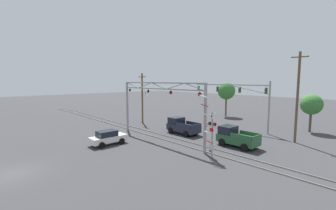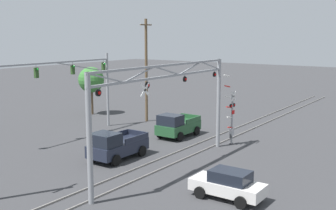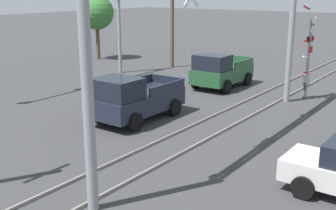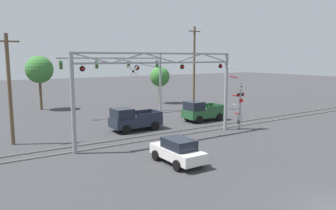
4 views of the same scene
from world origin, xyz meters
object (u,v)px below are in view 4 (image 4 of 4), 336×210
at_px(pickup_truck_following, 201,111).
at_px(background_tree_far_left_verge, 39,70).
at_px(utility_pole_left, 9,88).
at_px(background_tree_beyond_span, 160,77).
at_px(utility_pole_right, 194,68).
at_px(pickup_truck_lead, 133,120).
at_px(traffic_signal_span, 135,71).
at_px(crossing_gantry, 160,83).
at_px(sedan_waiting, 178,151).
at_px(crossing_signal_mast, 239,106).

xyz_separation_m(pickup_truck_following, background_tree_far_left_verge, (-12.51, 17.23, 4.12)).
bearing_deg(pickup_truck_following, utility_pole_left, 178.33).
bearing_deg(background_tree_beyond_span, background_tree_far_left_verge, 168.23).
bearing_deg(utility_pole_right, background_tree_far_left_verge, 146.75).
relative_size(pickup_truck_lead, pickup_truck_following, 1.06).
bearing_deg(utility_pole_right, pickup_truck_lead, -151.53).
bearing_deg(pickup_truck_lead, traffic_signal_span, 61.06).
height_order(crossing_gantry, pickup_truck_lead, crossing_gantry).
relative_size(traffic_signal_span, pickup_truck_lead, 2.76).
bearing_deg(sedan_waiting, utility_pole_right, 49.70).
bearing_deg(traffic_signal_span, background_tree_beyond_span, 39.11).
xyz_separation_m(crossing_signal_mast, background_tree_far_left_verge, (-12.90, 22.32, 2.95)).
distance_m(crossing_gantry, background_tree_far_left_verge, 22.22).
bearing_deg(traffic_signal_span, sedan_waiting, -109.72).
bearing_deg(sedan_waiting, crossing_gantry, 68.31).
bearing_deg(background_tree_far_left_verge, sedan_waiting, -85.10).
distance_m(crossing_gantry, utility_pole_left, 11.49).
xyz_separation_m(traffic_signal_span, sedan_waiting, (-6.59, -18.39, -4.30)).
xyz_separation_m(pickup_truck_lead, pickup_truck_following, (8.18, 0.14, -0.00)).
xyz_separation_m(pickup_truck_following, utility_pole_right, (3.94, 6.44, 4.39)).
distance_m(crossing_signal_mast, traffic_signal_span, 14.18).
distance_m(traffic_signal_span, pickup_truck_following, 9.84).
xyz_separation_m(sedan_waiting, background_tree_far_left_verge, (-2.35, 27.42, 4.32)).
height_order(crossing_gantry, background_tree_far_left_verge, crossing_gantry).
relative_size(sedan_waiting, utility_pole_left, 0.48).
bearing_deg(background_tree_far_left_verge, pickup_truck_following, -54.01).
relative_size(crossing_signal_mast, traffic_signal_span, 0.46).
height_order(sedan_waiting, background_tree_far_left_verge, background_tree_far_left_verge).
relative_size(traffic_signal_span, sedan_waiting, 3.15).
height_order(crossing_signal_mast, utility_pole_left, utility_pole_left).
xyz_separation_m(pickup_truck_following, utility_pole_left, (-18.22, 0.53, 3.36)).
distance_m(crossing_signal_mast, background_tree_beyond_span, 19.31).
relative_size(pickup_truck_lead, background_tree_beyond_span, 0.86).
relative_size(crossing_signal_mast, pickup_truck_following, 1.35).
bearing_deg(utility_pole_right, crossing_gantry, -137.26).
height_order(utility_pole_right, background_tree_far_left_verge, utility_pole_right).
distance_m(traffic_signal_span, utility_pole_right, 7.72).
height_order(crossing_gantry, utility_pole_right, utility_pole_right).
distance_m(utility_pole_right, background_tree_far_left_verge, 19.68).
relative_size(sedan_waiting, utility_pole_right, 0.39).
xyz_separation_m(crossing_gantry, pickup_truck_lead, (-0.28, 4.37, -3.60)).
height_order(crossing_gantry, sedan_waiting, crossing_gantry).
bearing_deg(traffic_signal_span, background_tree_far_left_verge, 134.73).
xyz_separation_m(crossing_gantry, traffic_signal_span, (4.33, 12.71, 0.50)).
relative_size(crossing_signal_mast, sedan_waiting, 1.45).
distance_m(sedan_waiting, utility_pole_right, 22.28).
bearing_deg(crossing_signal_mast, pickup_truck_lead, 149.97).
xyz_separation_m(utility_pole_right, background_tree_far_left_verge, (-16.46, 10.79, -0.27)).
xyz_separation_m(crossing_gantry, utility_pole_right, (11.84, 10.94, 0.79)).
height_order(traffic_signal_span, utility_pole_left, utility_pole_left).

